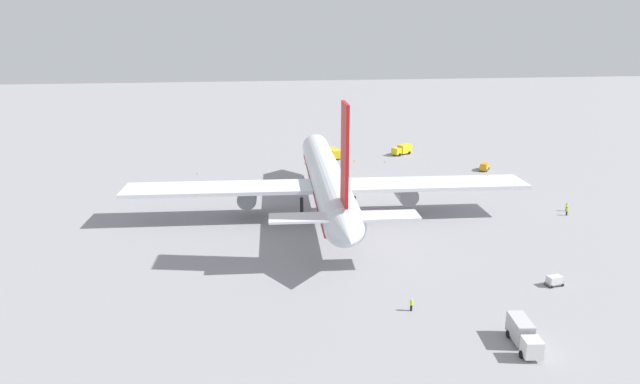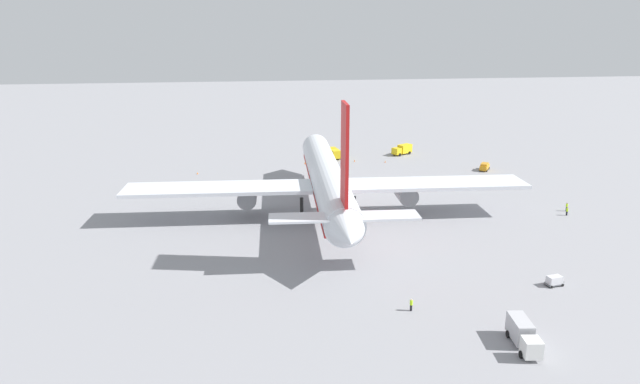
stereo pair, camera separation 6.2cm
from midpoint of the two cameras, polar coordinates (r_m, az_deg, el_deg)
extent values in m
plane|color=gray|center=(115.28, 0.65, -2.01)|extent=(600.00, 600.00, 0.00)
cylinder|color=silver|center=(113.18, 0.66, 1.52)|extent=(60.60, 10.33, 6.55)
cone|color=silver|center=(144.99, -0.57, 4.83)|extent=(5.63, 6.73, 6.42)
cone|color=silver|center=(81.53, 2.89, -4.49)|extent=(6.93, 6.62, 6.22)
cube|color=red|center=(83.39, 2.52, 3.86)|extent=(6.02, 0.88, 15.39)
cube|color=silver|center=(85.00, -1.72, -2.66)|extent=(5.06, 10.84, 0.36)
cube|color=silver|center=(86.52, 6.61, -2.41)|extent=(5.06, 10.84, 0.36)
cube|color=silver|center=(110.61, -10.36, 0.36)|extent=(11.28, 37.00, 0.70)
cylinder|color=slate|center=(111.78, -7.46, -0.54)|extent=(5.23, 4.11, 3.80)
cube|color=silver|center=(114.60, 11.59, 0.86)|extent=(11.28, 37.00, 0.70)
cylinder|color=slate|center=(114.76, 8.76, -0.17)|extent=(6.21, 4.28, 3.91)
cylinder|color=black|center=(134.86, -0.19, 1.63)|extent=(0.70, 0.70, 4.07)
cylinder|color=black|center=(111.43, -1.90, -1.58)|extent=(0.70, 0.70, 4.07)
cylinder|color=black|center=(112.41, 3.48, -1.44)|extent=(0.70, 0.70, 4.07)
cube|color=red|center=(113.65, 0.66, 0.64)|extent=(58.17, 9.85, 0.50)
cube|color=yellow|center=(167.40, 7.80, 4.16)|extent=(3.04, 2.93, 1.89)
cube|color=yellow|center=(169.98, 8.63, 4.41)|extent=(4.16, 4.76, 2.45)
cube|color=black|center=(166.79, 7.64, 4.29)|extent=(1.72, 1.09, 0.83)
cylinder|color=black|center=(166.98, 8.13, 3.79)|extent=(0.73, 0.92, 0.90)
cylinder|color=black|center=(168.51, 7.54, 3.92)|extent=(0.73, 0.92, 0.90)
cylinder|color=black|center=(170.12, 9.10, 3.98)|extent=(0.73, 0.92, 0.90)
cylinder|color=black|center=(171.63, 8.51, 4.11)|extent=(0.73, 0.92, 0.90)
cube|color=yellow|center=(165.20, 1.20, 4.20)|extent=(2.26, 2.51, 2.21)
cube|color=yellow|center=(161.78, 1.55, 3.95)|extent=(4.40, 2.75, 2.24)
cube|color=black|center=(165.75, 1.14, 4.44)|extent=(0.29, 1.94, 0.97)
cylinder|color=black|center=(164.94, 0.83, 3.79)|extent=(0.93, 0.40, 0.90)
cylinder|color=black|center=(165.56, 1.60, 3.84)|extent=(0.93, 0.40, 0.90)
cylinder|color=black|center=(160.90, 1.24, 3.47)|extent=(0.93, 0.40, 0.90)
cylinder|color=black|center=(161.53, 2.03, 3.52)|extent=(0.93, 0.40, 0.90)
cube|color=white|center=(70.15, 20.79, -14.61)|extent=(2.33, 2.27, 2.07)
cube|color=#B2B2B7|center=(73.04, 19.73, -12.99)|extent=(4.54, 2.56, 2.54)
cube|color=black|center=(69.31, 21.05, -14.54)|extent=(0.30, 1.69, 0.91)
cylinder|color=black|center=(71.19, 21.42, -15.17)|extent=(0.93, 0.41, 0.90)
cylinder|color=black|center=(70.48, 19.85, -15.33)|extent=(0.93, 0.41, 0.90)
cylinder|color=black|center=(74.73, 20.13, -13.44)|extent=(0.93, 0.41, 0.90)
cylinder|color=black|center=(74.05, 18.64, -13.58)|extent=(0.93, 0.41, 0.90)
cube|color=orange|center=(155.02, 16.42, 2.46)|extent=(4.65, 4.03, 1.10)
cube|color=orange|center=(154.62, 16.43, 2.74)|extent=(3.25, 2.97, 0.55)
cylinder|color=black|center=(156.69, 16.18, 2.42)|extent=(0.65, 0.55, 0.64)
cylinder|color=black|center=(156.39, 16.84, 2.34)|extent=(0.65, 0.55, 0.64)
cylinder|color=black|center=(153.92, 15.97, 2.19)|extent=(0.65, 0.55, 0.64)
cylinder|color=black|center=(153.61, 16.64, 2.11)|extent=(0.65, 0.55, 0.64)
cube|color=#595B60|center=(90.01, 22.76, -8.62)|extent=(1.82, 2.75, 0.15)
cylinder|color=#333338|center=(91.00, 23.51, -8.44)|extent=(0.18, 0.60, 0.08)
cube|color=silver|center=(89.76, 22.80, -8.25)|extent=(1.61, 2.32, 1.12)
cylinder|color=black|center=(91.12, 22.93, -8.39)|extent=(0.19, 0.41, 0.40)
cylinder|color=black|center=(90.19, 23.51, -8.72)|extent=(0.19, 0.41, 0.40)
cylinder|color=black|center=(89.91, 21.99, -8.61)|extent=(0.19, 0.41, 0.40)
cylinder|color=black|center=(88.97, 22.57, -8.95)|extent=(0.19, 0.41, 0.40)
cylinder|color=black|center=(123.42, 23.86, -2.00)|extent=(0.44, 0.44, 0.86)
cylinder|color=#B2F219|center=(123.21, 23.90, -1.67)|extent=(0.55, 0.55, 0.65)
sphere|color=#8C6647|center=(123.08, 23.92, -1.47)|extent=(0.23, 0.23, 0.23)
cylinder|color=navy|center=(126.30, 23.84, -1.59)|extent=(0.38, 0.38, 0.87)
cylinder|color=#B2F219|center=(126.09, 23.88, -1.26)|extent=(0.47, 0.47, 0.66)
sphere|color=#8C6647|center=(125.96, 23.90, -1.07)|extent=(0.24, 0.24, 0.24)
cylinder|color=black|center=(77.24, 9.27, -11.58)|extent=(0.44, 0.44, 0.86)
cylinder|color=#B2F219|center=(76.89, 9.30, -11.08)|extent=(0.55, 0.55, 0.65)
sphere|color=beige|center=(76.69, 9.31, -10.79)|extent=(0.23, 0.23, 0.23)
cone|color=orange|center=(148.29, -12.42, 1.90)|extent=(0.36, 0.36, 0.55)
cone|color=orange|center=(159.04, 3.53, 3.23)|extent=(0.36, 0.36, 0.55)
cone|color=orange|center=(155.86, -1.57, 2.98)|extent=(0.36, 0.36, 0.55)
cone|color=orange|center=(158.73, 6.65, 3.12)|extent=(0.36, 0.36, 0.55)
camera|label=1|loc=(0.03, -90.02, 0.00)|focal=31.35mm
camera|label=2|loc=(0.03, 89.98, 0.00)|focal=31.35mm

